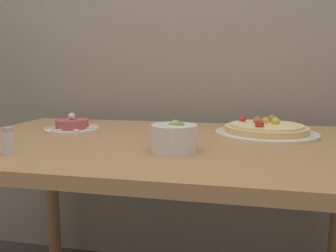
# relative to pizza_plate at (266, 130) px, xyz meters

# --- Properties ---
(dining_table) EXTENTS (1.41, 0.84, 0.74)m
(dining_table) POSITION_rel_pizza_plate_xyz_m (-0.33, -0.16, -0.11)
(dining_table) COLOR #AD7F51
(dining_table) RESTS_ON ground_plane
(pizza_plate) EXTENTS (0.35, 0.35, 0.06)m
(pizza_plate) POSITION_rel_pizza_plate_xyz_m (0.00, 0.00, 0.00)
(pizza_plate) COLOR silver
(pizza_plate) RESTS_ON dining_table
(tartare_plate) EXTENTS (0.20, 0.20, 0.07)m
(tartare_plate) POSITION_rel_pizza_plate_xyz_m (-0.71, -0.07, -0.00)
(tartare_plate) COLOR silver
(tartare_plate) RESTS_ON dining_table
(small_bowl) EXTENTS (0.13, 0.13, 0.08)m
(small_bowl) POSITION_rel_pizza_plate_xyz_m (-0.27, -0.32, 0.02)
(small_bowl) COLOR white
(small_bowl) RESTS_ON dining_table
(salt_shaker) EXTENTS (0.03, 0.03, 0.07)m
(salt_shaker) POSITION_rel_pizza_plate_xyz_m (-0.69, -0.44, 0.02)
(salt_shaker) COLOR silver
(salt_shaker) RESTS_ON dining_table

